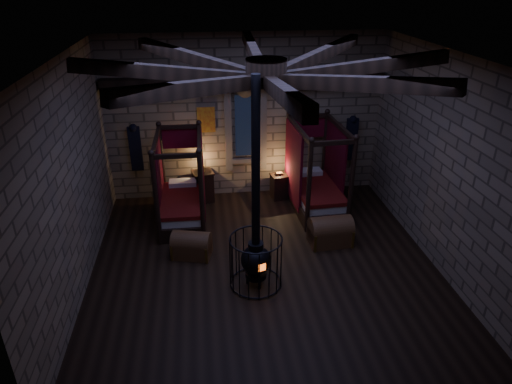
{
  "coord_description": "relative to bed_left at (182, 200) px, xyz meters",
  "views": [
    {
      "loc": [
        -1.15,
        -7.71,
        5.52
      ],
      "look_at": [
        -0.1,
        0.6,
        1.41
      ],
      "focal_mm": 32.0,
      "sensor_mm": 36.0,
      "label": 1
    }
  ],
  "objects": [
    {
      "name": "trunk_left",
      "position": [
        0.2,
        -1.61,
        -0.26
      ],
      "size": [
        0.9,
        0.69,
        0.59
      ],
      "rotation": [
        0.0,
        0.0,
        -0.26
      ],
      "color": "brown",
      "rests_on": "ground"
    },
    {
      "name": "stove",
      "position": [
        1.43,
        -2.75,
        0.1
      ],
      "size": [
        1.01,
        1.01,
        4.05
      ],
      "rotation": [
        0.0,
        0.0,
        0.31
      ],
      "color": "black",
      "rests_on": "ground"
    },
    {
      "name": "room",
      "position": [
        1.68,
        -2.07,
        3.22
      ],
      "size": [
        7.02,
        7.02,
        4.29
      ],
      "color": "black",
      "rests_on": "ground"
    },
    {
      "name": "bed_left",
      "position": [
        0.0,
        0.0,
        0.0
      ],
      "size": [
        1.1,
        2.05,
        2.12
      ],
      "rotation": [
        0.0,
        0.0,
        -0.01
      ],
      "color": "black",
      "rests_on": "ground"
    },
    {
      "name": "nightstand_left",
      "position": [
        0.52,
        0.96,
        -0.1
      ],
      "size": [
        0.62,
        0.6,
        1.01
      ],
      "rotation": [
        0.0,
        0.0,
        0.24
      ],
      "color": "black",
      "rests_on": "ground"
    },
    {
      "name": "trunk_right",
      "position": [
        3.25,
        -1.51,
        -0.23
      ],
      "size": [
        0.95,
        0.64,
        0.68
      ],
      "rotation": [
        0.0,
        0.0,
        0.06
      ],
      "color": "brown",
      "rests_on": "ground"
    },
    {
      "name": "bed_right",
      "position": [
        3.31,
        0.19,
        0.02
      ],
      "size": [
        1.21,
        2.16,
        2.21
      ],
      "rotation": [
        0.0,
        0.0,
        0.05
      ],
      "color": "black",
      "rests_on": "ground"
    },
    {
      "name": "nightstand_right",
      "position": [
        2.5,
        0.84,
        -0.18
      ],
      "size": [
        0.49,
        0.48,
        0.74
      ],
      "rotation": [
        0.0,
        0.0,
        0.18
      ],
      "color": "black",
      "rests_on": "ground"
    }
  ]
}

